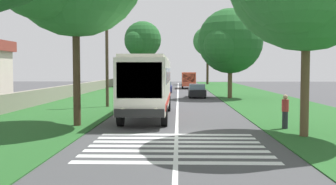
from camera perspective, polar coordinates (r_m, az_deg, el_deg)
name	(u,v)px	position (r m, az deg, el deg)	size (l,w,h in m)	color
ground	(176,138)	(17.23, 1.23, -6.55)	(160.00, 160.00, 0.00)	#424244
grass_verge_left	(78,105)	(33.16, -12.94, -1.83)	(120.00, 8.00, 0.04)	#235623
grass_verge_right	(278,106)	(33.11, 15.73, -1.87)	(120.00, 8.00, 0.04)	#235623
centre_line	(177,106)	(32.11, 1.39, -1.94)	(110.00, 0.16, 0.01)	silver
coach_bus	(148,83)	(24.38, -2.90, 1.43)	(11.16, 2.62, 3.73)	silver
zebra_crossing	(176,146)	(15.32, 1.19, -7.79)	(5.85, 6.80, 0.01)	silver
trailing_car_0	(197,91)	(41.86, 4.21, 0.20)	(4.30, 1.78, 1.43)	black
trailing_car_1	(165,87)	(50.69, -0.44, 0.75)	(4.30, 1.78, 1.43)	navy
trailing_minibus_0	(188,79)	(62.00, 2.99, 2.04)	(6.00, 2.14, 2.53)	#CC4C33
roadside_tree_left_2	(142,41)	(70.44, -3.80, 7.49)	(7.88, 6.53, 11.47)	brown
roadside_tree_right_1	(229,42)	(41.01, 8.84, 7.18)	(7.49, 6.63, 9.16)	brown
roadside_tree_right_2	(207,42)	(78.73, 5.69, 7.33)	(6.45, 5.79, 11.44)	#3D2D1E
utility_pole	(107,53)	(31.25, -8.85, 5.72)	(0.24, 1.40, 8.19)	#473828
roadside_wall	(56,94)	(38.84, -15.97, -0.15)	(70.00, 0.40, 1.28)	gray
pedestrian	(285,111)	(20.30, 16.63, -2.60)	(0.34, 0.34, 1.69)	#26262D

